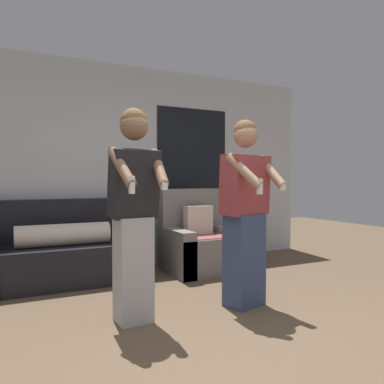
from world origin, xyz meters
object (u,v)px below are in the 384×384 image
object	(u,v)px
person_right	(245,212)
armchair	(198,244)
person_left	(134,211)
couch	(62,253)

from	to	relation	value
person_right	armchair	bearing A→B (deg)	80.20
person_left	person_right	xyz separation A→B (m)	(1.03, -0.07, -0.04)
couch	person_left	world-z (taller)	person_left
person_left	couch	bearing A→B (deg)	103.19
person_left	armchair	bearing A→B (deg)	46.42
person_left	person_right	world-z (taller)	person_left
couch	person_left	bearing A→B (deg)	-76.81
couch	person_right	world-z (taller)	person_right
person_left	person_right	distance (m)	1.04
person_left	person_right	bearing A→B (deg)	-3.61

